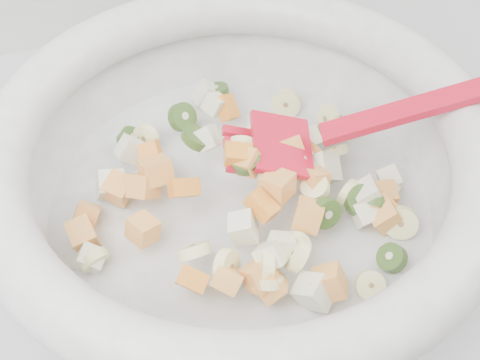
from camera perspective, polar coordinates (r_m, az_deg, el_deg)
name	(u,v)px	position (r m, az deg, el deg)	size (l,w,h in m)	color
mixing_bowl	(241,169)	(0.53, 0.06, 0.96)	(0.46, 0.41, 0.14)	silver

